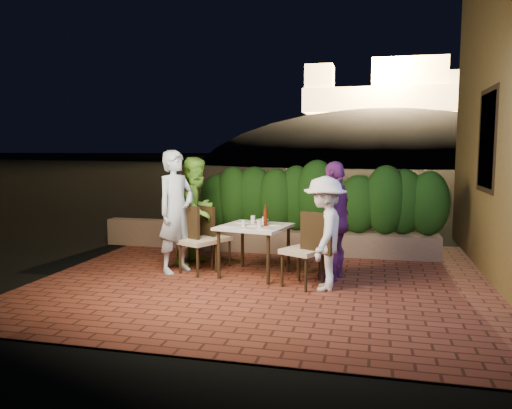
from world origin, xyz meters
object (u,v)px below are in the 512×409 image
(chair_left_front, at_px, (198,240))
(chair_left_back, at_px, (213,237))
(diner_green, at_px, (197,211))
(parapet_lamp, at_px, (179,217))
(diner_purple, at_px, (335,221))
(chair_right_back, at_px, (313,247))
(diner_blue, at_px, (176,212))
(dining_table, at_px, (254,250))
(diner_white, at_px, (325,233))
(chair_right_front, at_px, (303,249))
(bowl, at_px, (261,221))
(beer_bottle, at_px, (266,215))

(chair_left_front, bearing_deg, chair_left_back, 104.45)
(diner_green, distance_m, parapet_lamp, 1.54)
(diner_purple, relative_size, parapet_lamp, 12.16)
(diner_green, bearing_deg, chair_right_back, -89.69)
(diner_blue, xyz_separation_m, parapet_lamp, (-0.73, 1.87, -0.36))
(diner_blue, bearing_deg, dining_table, -61.79)
(chair_left_back, height_order, diner_white, diner_white)
(chair_left_back, bearing_deg, chair_right_front, 4.12)
(bowl, bearing_deg, diner_purple, -11.17)
(diner_purple, bearing_deg, bowl, -87.03)
(diner_purple, xyz_separation_m, parapet_lamp, (-3.10, 1.72, -0.28))
(chair_right_front, xyz_separation_m, diner_blue, (-1.98, 0.37, 0.41))
(beer_bottle, bearing_deg, chair_right_front, -36.13)
(chair_left_back, height_order, parapet_lamp, chair_left_back)
(diner_blue, height_order, diner_green, diner_blue)
(diner_green, height_order, diner_white, diner_green)
(chair_right_front, bearing_deg, diner_purple, -99.57)
(chair_right_back, bearing_deg, dining_table, 19.19)
(bowl, height_order, chair_right_front, chair_right_front)
(diner_white, bearing_deg, parapet_lamp, -127.02)
(chair_right_back, height_order, diner_white, diner_white)
(bowl, bearing_deg, diner_green, 168.34)
(diner_green, relative_size, diner_purple, 1.02)
(parapet_lamp, bearing_deg, diner_green, -56.61)
(chair_left_back, xyz_separation_m, diner_purple, (1.94, -0.31, 0.37))
(beer_bottle, xyz_separation_m, chair_right_front, (0.61, -0.45, -0.39))
(chair_left_front, xyz_separation_m, chair_right_back, (1.71, 0.18, -0.07))
(chair_left_front, bearing_deg, diner_blue, -151.14)
(diner_white, height_order, diner_purple, diner_purple)
(beer_bottle, bearing_deg, diner_green, 157.36)
(diner_white, height_order, parapet_lamp, diner_white)
(chair_left_back, distance_m, diner_purple, 1.99)
(diner_blue, relative_size, parapet_lamp, 13.26)
(beer_bottle, height_order, chair_right_back, beer_bottle)
(chair_right_front, xyz_separation_m, diner_white, (0.30, -0.06, 0.24))
(beer_bottle, height_order, chair_right_front, beer_bottle)
(chair_left_front, distance_m, diner_purple, 2.07)
(chair_left_back, bearing_deg, diner_green, -172.39)
(bowl, distance_m, chair_left_back, 0.86)
(chair_right_back, bearing_deg, parapet_lamp, -19.56)
(beer_bottle, relative_size, chair_left_front, 0.31)
(bowl, bearing_deg, chair_left_back, 174.15)
(dining_table, xyz_separation_m, bowl, (0.04, 0.30, 0.40))
(chair_right_back, xyz_separation_m, diner_green, (-1.95, 0.42, 0.44))
(chair_left_front, relative_size, diner_green, 0.58)
(bowl, relative_size, chair_right_front, 0.18)
(chair_right_back, bearing_deg, diner_green, -0.53)
(beer_bottle, height_order, bowl, beer_bottle)
(chair_right_front, bearing_deg, chair_left_back, -0.74)
(bowl, distance_m, chair_right_back, 0.90)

